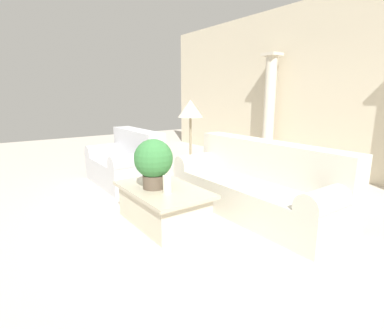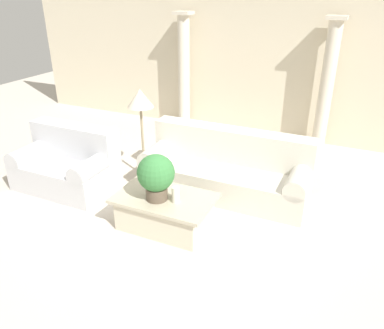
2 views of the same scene
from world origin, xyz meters
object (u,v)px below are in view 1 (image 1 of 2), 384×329
at_px(sofa_long, 256,185).
at_px(potted_plant, 154,161).
at_px(loveseat, 127,162).
at_px(floor_lamp, 190,113).
at_px(coffee_table, 163,205).

bearing_deg(sofa_long, potted_plant, -108.89).
relative_size(sofa_long, loveseat, 1.67).
distance_m(loveseat, potted_plant, 1.84).
bearing_deg(floor_lamp, coffee_table, -48.40).
height_order(sofa_long, loveseat, same).
bearing_deg(potted_plant, loveseat, 166.31).
distance_m(coffee_table, potted_plant, 0.53).
bearing_deg(floor_lamp, sofa_long, 4.75).
height_order(coffee_table, floor_lamp, floor_lamp).
relative_size(sofa_long, floor_lamp, 1.69).
relative_size(loveseat, potted_plant, 2.48).
distance_m(loveseat, coffee_table, 1.84).
xyz_separation_m(loveseat, coffee_table, (1.81, -0.35, -0.14)).
relative_size(coffee_table, potted_plant, 2.10).
height_order(sofa_long, floor_lamp, floor_lamp).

